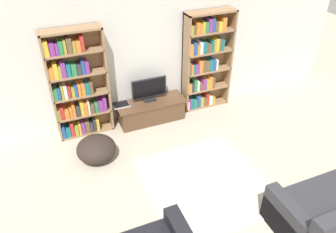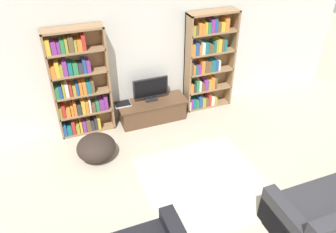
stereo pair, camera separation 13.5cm
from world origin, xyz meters
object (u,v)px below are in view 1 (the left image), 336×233
object	(u,v)px
bookshelf_left	(77,87)
laptop	(121,105)
tv_stand	(151,111)
television	(149,89)
bookshelf_right	(205,62)
beanbag_ottoman	(96,149)

from	to	relation	value
bookshelf_left	laptop	xyz separation A→B (m)	(0.75, -0.05, -0.53)
tv_stand	television	world-z (taller)	television
bookshelf_left	television	distance (m)	1.35
tv_stand	television	distance (m)	0.46
bookshelf_right	beanbag_ottoman	size ratio (longest dim) A/B	3.04
bookshelf_left	laptop	world-z (taller)	bookshelf_left
bookshelf_right	beanbag_ottoman	bearing A→B (deg)	-160.36
tv_stand	laptop	bearing A→B (deg)	171.41
television	beanbag_ottoman	xyz separation A→B (m)	(-1.26, -0.81, -0.46)
bookshelf_left	tv_stand	world-z (taller)	bookshelf_left
television	laptop	distance (m)	0.62
tv_stand	beanbag_ottoman	size ratio (longest dim) A/B	2.05
bookshelf_left	beanbag_ottoman	world-z (taller)	bookshelf_left
tv_stand	laptop	world-z (taller)	laptop
bookshelf_left	bookshelf_right	world-z (taller)	same
tv_stand	laptop	size ratio (longest dim) A/B	4.40
bookshelf_right	tv_stand	bearing A→B (deg)	-173.79
bookshelf_left	beanbag_ottoman	bearing A→B (deg)	-85.98
tv_stand	bookshelf_right	bearing A→B (deg)	6.21
bookshelf_left	beanbag_ottoman	size ratio (longest dim) A/B	3.04
bookshelf_right	laptop	world-z (taller)	bookshelf_right
bookshelf_right	beanbag_ottoman	xyz separation A→B (m)	(-2.47, -0.88, -0.79)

